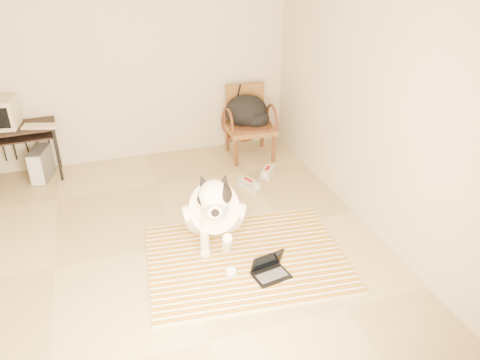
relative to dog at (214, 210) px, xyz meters
name	(u,v)px	position (x,y,z in m)	size (l,w,h in m)	color
floor	(177,245)	(-0.38, 0.07, -0.38)	(4.50, 4.50, 0.00)	tan
wall_back	(137,59)	(-0.38, 2.32, 0.97)	(4.50, 4.50, 0.00)	#BFB29C
wall_front	(252,282)	(-0.38, -2.18, 0.97)	(4.50, 4.50, 0.00)	#BFB29C
wall_right	(368,97)	(1.62, 0.07, 0.97)	(4.50, 4.50, 0.00)	#BFB29C
rug	(246,258)	(0.21, -0.37, -0.36)	(1.99, 1.60, 0.02)	#C07208
dog	(214,210)	(0.00, 0.00, 0.00)	(0.65, 1.31, 0.94)	white
laptop	(270,269)	(0.33, -0.67, -0.30)	(0.36, 0.29, 0.22)	black
computer_desk	(19,135)	(-1.90, 2.04, 0.24)	(0.88, 0.53, 0.71)	black
desk_keyboard	(41,126)	(-1.63, 1.93, 0.35)	(0.42, 0.16, 0.03)	#B4A58D
pc_tower	(41,164)	(-1.73, 2.01, -0.18)	(0.28, 0.46, 0.40)	#4E4E50
rattan_chair	(249,122)	(1.00, 1.89, 0.10)	(0.66, 0.64, 0.95)	brown
backpack	(248,112)	(0.98, 1.87, 0.26)	(0.58, 0.50, 0.43)	black
sneaker_left	(249,184)	(0.70, 0.97, -0.33)	(0.23, 0.32, 0.10)	silver
sneaker_right	(267,173)	(1.02, 1.19, -0.33)	(0.27, 0.31, 0.10)	silver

